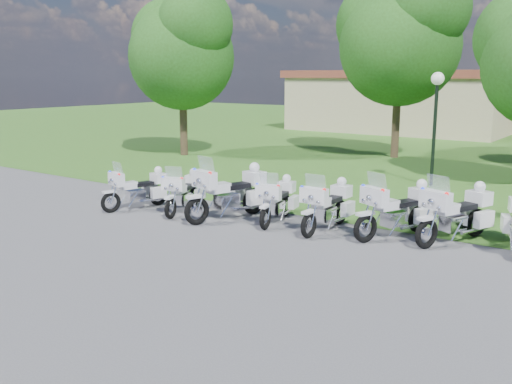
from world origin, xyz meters
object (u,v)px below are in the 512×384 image
Objects in this scene: motorcycle_3 at (278,200)px; motorcycle_6 at (457,213)px; motorcycle_1 at (184,191)px; motorcycle_2 at (231,191)px; motorcycle_4 at (328,205)px; motorcycle_5 at (398,209)px; lamp_post at (436,100)px; motorcycle_0 at (139,188)px.

motorcycle_6 is (4.41, 0.87, 0.10)m from motorcycle_3.
motorcycle_1 is 1.56m from motorcycle_2.
motorcycle_6 is (5.64, 1.32, -0.05)m from motorcycle_2.
motorcycle_4 reaches higher than motorcycle_3.
motorcycle_5 is 1.34m from motorcycle_6.
motorcycle_1 is 0.90× the size of motorcycle_5.
motorcycle_2 is 0.66× the size of lamp_post.
motorcycle_5 is at bearing -165.32° from motorcycle_4.
motorcycle_2 is 1.15× the size of motorcycle_4.
motorcycle_3 is 0.92× the size of motorcycle_5.
motorcycle_0 reaches higher than motorcycle_1.
lamp_post is (2.91, 7.66, 2.23)m from motorcycle_2.
motorcycle_5 reaches higher than motorcycle_1.
motorcycle_6 is at bearing 178.79° from motorcycle_3.
motorcycle_4 is (4.24, 0.67, 0.05)m from motorcycle_1.
motorcycle_5 reaches higher than motorcycle_4.
motorcycle_3 is at bearing 32.71° from motorcycle_6.
motorcycle_0 is 5.73m from motorcycle_4.
motorcycle_1 is at bearing 21.57° from motorcycle_2.
motorcycle_6 is (8.56, 1.94, 0.09)m from motorcycle_0.
motorcycle_3 is at bearing 175.59° from motorcycle_1.
motorcycle_2 is 1.14× the size of motorcycle_5.
lamp_post is at bearing -109.99° from motorcycle_0.
motorcycle_1 is at bearing 9.16° from motorcycle_4.
lamp_post reaches higher than motorcycle_6.
motorcycle_2 is at bearing -110.83° from lamp_post.
motorcycle_0 is 4.28m from motorcycle_3.
motorcycle_4 is at bearing 172.02° from motorcycle_1.
motorcycle_6 reaches higher than motorcycle_5.
motorcycle_0 is 0.53× the size of lamp_post.
lamp_post is (5.83, 8.27, 2.38)m from motorcycle_0.
motorcycle_2 reaches higher than motorcycle_1.
lamp_post is at bearing -136.63° from motorcycle_1.
motorcycle_2 is 5.79m from motorcycle_6.
lamp_post reaches higher than motorcycle_0.
motorcycle_5 is (7.28, 1.55, 0.08)m from motorcycle_0.
motorcycle_3 is 0.53× the size of lamp_post.
motorcycle_4 is at bearing -154.09° from motorcycle_2.
motorcycle_2 reaches higher than motorcycle_0.
motorcycle_1 is 0.87× the size of motorcycle_6.
motorcycle_3 is 4.50m from motorcycle_6.
motorcycle_0 is at bearing 1.96° from motorcycle_3.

